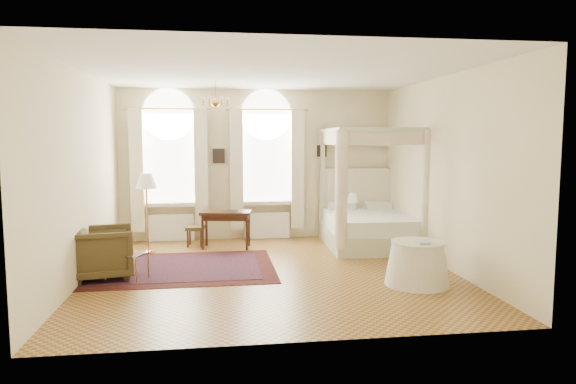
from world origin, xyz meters
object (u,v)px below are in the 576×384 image
(nightstand, at_px, (356,224))
(stool, at_px, (195,230))
(side_table, at_px, (417,263))
(armchair, at_px, (104,253))
(canopy_bed, at_px, (370,220))
(writing_desk, at_px, (226,217))
(floor_lamp, at_px, (146,185))
(coffee_table, at_px, (127,255))

(nightstand, height_order, stool, nightstand)
(stool, bearing_deg, side_table, -43.69)
(stool, distance_m, armchair, 2.66)
(canopy_bed, relative_size, writing_desk, 2.25)
(floor_lamp, bearing_deg, canopy_bed, -0.15)
(floor_lamp, xyz_separation_m, side_table, (4.38, -2.83, -1.00))
(canopy_bed, xyz_separation_m, side_table, (-0.11, -2.82, -0.23))
(stool, distance_m, side_table, 4.81)
(side_table, bearing_deg, floor_lamp, 147.07)
(stool, distance_m, coffee_table, 2.60)
(writing_desk, height_order, side_table, writing_desk)
(floor_lamp, height_order, side_table, floor_lamp)
(nightstand, bearing_deg, armchair, -151.08)
(writing_desk, xyz_separation_m, coffee_table, (-1.61, -2.15, -0.26))
(coffee_table, bearing_deg, stool, 67.98)
(floor_lamp, relative_size, side_table, 1.59)
(coffee_table, height_order, floor_lamp, floor_lamp)
(nightstand, xyz_separation_m, side_table, (-0.06, -3.73, 0.01))
(coffee_table, height_order, side_table, side_table)
(nightstand, relative_size, writing_desk, 0.59)
(nightstand, distance_m, stool, 3.56)
(canopy_bed, height_order, coffee_table, canopy_bed)
(writing_desk, relative_size, armchair, 1.18)
(side_table, bearing_deg, armchair, 167.95)
(floor_lamp, bearing_deg, armchair, -103.92)
(writing_desk, height_order, armchair, armchair)
(coffee_table, relative_size, side_table, 0.77)
(armchair, bearing_deg, side_table, -113.05)
(nightstand, bearing_deg, floor_lamp, -168.60)
(writing_desk, height_order, coffee_table, writing_desk)
(canopy_bed, height_order, writing_desk, canopy_bed)
(floor_lamp, bearing_deg, coffee_table, -92.31)
(armchair, bearing_deg, floor_lamp, -24.91)
(armchair, relative_size, floor_lamp, 0.59)
(canopy_bed, relative_size, floor_lamp, 1.56)
(coffee_table, distance_m, side_table, 4.55)
(writing_desk, xyz_separation_m, stool, (-0.63, 0.26, -0.30))
(canopy_bed, height_order, floor_lamp, canopy_bed)
(nightstand, relative_size, stool, 1.53)
(canopy_bed, distance_m, writing_desk, 2.97)
(coffee_table, bearing_deg, floor_lamp, 87.69)
(stool, xyz_separation_m, floor_lamp, (-0.90, -0.49, 0.98))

